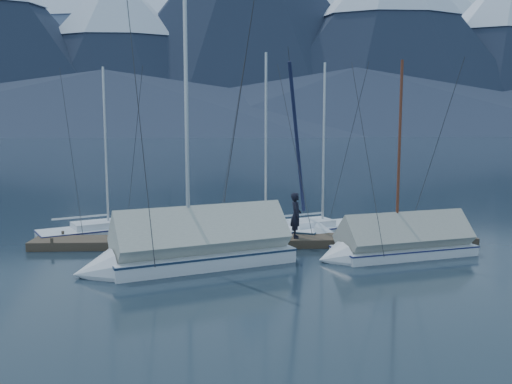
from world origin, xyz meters
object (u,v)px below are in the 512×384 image
sailboat_covered_near (393,246)px  person (296,215)px  sailboat_open_mid (275,232)px  sailboat_open_left (118,231)px  sailboat_covered_far (185,252)px  sailboat_open_right (330,229)px

sailboat_covered_near → person: bearing=150.8°
sailboat_covered_near → sailboat_open_mid: bearing=135.4°
sailboat_covered_near → person: sailboat_covered_near is taller
sailboat_open_mid → sailboat_covered_near: (4.09, -4.03, 0.25)m
sailboat_open_left → person: size_ratio=4.40×
sailboat_covered_far → person: size_ratio=5.74×
sailboat_covered_near → sailboat_covered_far: size_ratio=0.76×
sailboat_open_left → sailboat_open_mid: size_ratio=0.92×
sailboat_open_right → person: 3.47m
sailboat_open_left → sailboat_open_right: sailboat_open_right is taller
sailboat_open_mid → sailboat_covered_far: (-3.60, -5.10, 0.36)m
sailboat_covered_far → person: (4.25, 2.99, 0.75)m
sailboat_open_left → person: bearing=-19.7°
sailboat_open_mid → sailboat_covered_near: bearing=-44.6°
sailboat_covered_near → person: 4.03m
sailboat_covered_near → sailboat_covered_far: bearing=-172.1°
sailboat_covered_far → sailboat_open_mid: bearing=54.8°
sailboat_open_mid → sailboat_covered_far: sailboat_covered_far is taller
person → sailboat_open_left: bearing=72.6°
sailboat_open_right → person: bearing=-125.7°
sailboat_open_left → person: sailboat_open_left is taller
sailboat_open_mid → sailboat_open_right: sailboat_open_mid is taller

